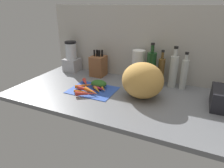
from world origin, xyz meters
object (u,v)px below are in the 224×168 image
(carrot_1, at_px, (87,89))
(carrot_3, at_px, (85,82))
(carrot_0, at_px, (91,91))
(carrot_2, at_px, (97,89))
(carrot_8, at_px, (87,85))
(bottle_2, at_px, (173,71))
(carrot_4, at_px, (81,92))
(cutting_board, at_px, (93,90))
(blender_appliance, at_px, (72,58))
(paper_towel_roll, at_px, (138,66))
(bottle_1, at_px, (161,71))
(winter_squash, at_px, (143,80))
(knife_block, at_px, (98,66))
(bottle_0, at_px, (151,68))
(carrot_6, at_px, (101,86))
(carrot_7, at_px, (100,89))
(carrot_5, at_px, (86,94))
(bottle_3, at_px, (184,74))

(carrot_1, xyz_separation_m, carrot_3, (-0.08, 0.11, 0.00))
(carrot_1, bearing_deg, carrot_0, -20.87)
(carrot_2, relative_size, carrot_8, 0.68)
(bottle_2, bearing_deg, carrot_4, -144.20)
(cutting_board, height_order, blender_appliance, blender_appliance)
(carrot_3, xyz_separation_m, paper_towel_roll, (0.35, 0.27, 0.11))
(carrot_8, relative_size, bottle_1, 0.63)
(winter_squash, distance_m, knife_block, 0.55)
(carrot_2, bearing_deg, bottle_0, 45.49)
(carrot_2, relative_size, carrot_6, 0.68)
(carrot_7, bearing_deg, blender_appliance, 146.10)
(carrot_1, relative_size, winter_squash, 0.56)
(carrot_2, bearing_deg, paper_towel_roll, 59.25)
(carrot_1, height_order, bottle_2, bottle_2)
(cutting_board, bearing_deg, blender_appliance, 141.75)
(bottle_1, distance_m, bottle_2, 0.09)
(carrot_2, relative_size, carrot_7, 1.13)
(carrot_5, bearing_deg, carrot_3, 122.94)
(carrot_2, height_order, carrot_8, same)
(carrot_8, bearing_deg, blender_appliance, 138.81)
(bottle_1, distance_m, bottle_3, 0.17)
(cutting_board, bearing_deg, carrot_4, -114.61)
(knife_block, bearing_deg, carrot_6, -57.91)
(carrot_1, xyz_separation_m, knife_block, (-0.10, 0.36, 0.07))
(carrot_4, relative_size, carrot_5, 0.74)
(cutting_board, distance_m, carrot_2, 0.05)
(carrot_3, height_order, bottle_1, bottle_1)
(carrot_7, relative_size, knife_block, 0.46)
(carrot_3, relative_size, bottle_1, 0.45)
(winter_squash, xyz_separation_m, bottle_3, (0.24, 0.27, -0.00))
(blender_appliance, height_order, bottle_0, bottle_0)
(cutting_board, xyz_separation_m, bottle_0, (0.36, 0.31, 0.13))
(cutting_board, relative_size, bottle_2, 1.07)
(carrot_2, xyz_separation_m, carrot_5, (-0.03, -0.10, 0.00))
(cutting_board, bearing_deg, carrot_6, 37.62)
(carrot_8, bearing_deg, carrot_7, -6.24)
(carrot_1, bearing_deg, carrot_8, 124.97)
(carrot_8, bearing_deg, carrot_5, -59.94)
(carrot_8, bearing_deg, carrot_2, -17.81)
(carrot_1, height_order, carrot_3, same)
(carrot_8, bearing_deg, paper_towel_roll, 44.23)
(carrot_1, bearing_deg, winter_squash, 14.21)
(cutting_board, xyz_separation_m, bottle_1, (0.44, 0.33, 0.11))
(carrot_1, height_order, winter_squash, winter_squash)
(carrot_4, height_order, carrot_5, carrot_5)
(paper_towel_roll, distance_m, bottle_1, 0.19)
(carrot_0, relative_size, winter_squash, 0.46)
(bottle_3, bearing_deg, carrot_7, -150.54)
(carrot_5, distance_m, bottle_1, 0.62)
(carrot_0, height_order, winter_squash, winter_squash)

